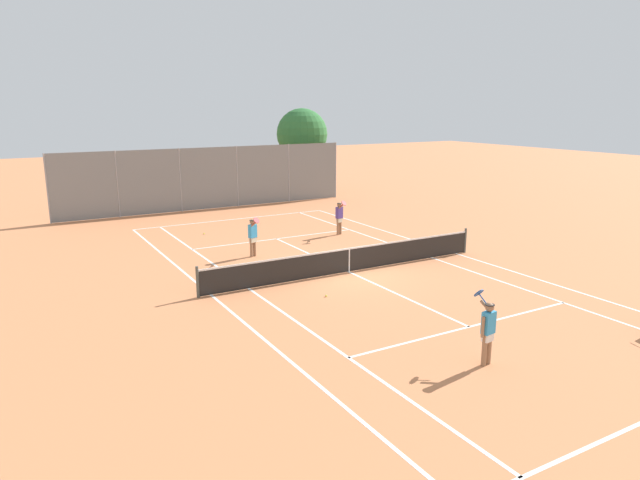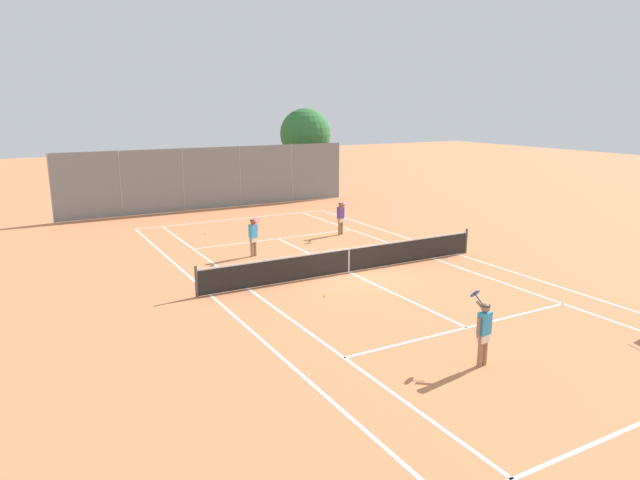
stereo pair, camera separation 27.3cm
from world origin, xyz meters
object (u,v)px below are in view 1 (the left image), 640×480
Objects in this scene: player_far_left at (253,235)px; player_far_right at (339,216)px; player_near_side at (488,329)px; tree_behind_left at (301,136)px; loose_tennis_ball_1 at (204,234)px; loose_tennis_ball_0 at (326,296)px; tennis_net at (349,259)px.

player_far_left is 1.00× the size of player_far_right.
player_near_side is 28.64m from tree_behind_left.
player_far_left is at bearing -85.25° from loose_tennis_ball_1.
loose_tennis_ball_1 is at bearing -137.88° from tree_behind_left.
player_far_right is at bearing -110.09° from tree_behind_left.
loose_tennis_ball_0 is at bearing 97.49° from player_near_side.
loose_tennis_ball_1 is 0.01× the size of tree_behind_left.
loose_tennis_ball_1 is (-5.77, 3.38, -0.89)m from player_far_right.
loose_tennis_ball_1 is (-0.45, 11.14, 0.00)m from loose_tennis_ball_0.
loose_tennis_ball_1 is (-0.43, 5.14, -0.89)m from player_far_left.
player_near_side is 26.88× the size of loose_tennis_ball_1.
tennis_net is 9.48m from loose_tennis_ball_1.
tennis_net is 6.49m from player_far_right.
player_far_left is 26.88× the size of loose_tennis_ball_1.
tree_behind_left is (4.70, 12.86, 3.18)m from player_far_right.
tree_behind_left is at bearing 69.91° from player_far_right.
tennis_net is at bearing 42.76° from loose_tennis_ball_0.
loose_tennis_ball_1 is (-2.68, 9.08, -0.48)m from tennis_net.
player_far_right is 26.88× the size of loose_tennis_ball_0.
player_far_left and player_far_right have the same top height.
tennis_net is at bearing -60.20° from player_far_left.
player_far_left is 0.29× the size of tree_behind_left.
tennis_net is 1.99× the size of tree_behind_left.
tennis_net is 3.07m from loose_tennis_ball_0.
player_near_side is at bearing -82.51° from loose_tennis_ball_0.
loose_tennis_ball_0 is at bearing -137.24° from tennis_net.
player_far_right reaches higher than tennis_net.
tree_behind_left is at bearing 67.21° from tennis_net.
tennis_net reaches higher than loose_tennis_ball_1.
tree_behind_left is at bearing 64.07° from loose_tennis_ball_0.
player_near_side and player_far_right have the same top height.
tennis_net is 6.76× the size of player_far_left.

